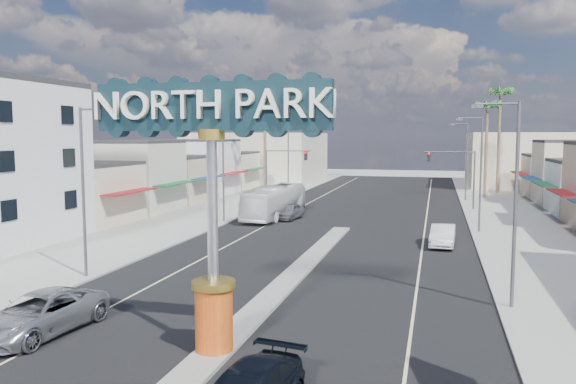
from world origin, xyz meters
The scene contains 24 objects.
ground centered at (0.00, 30.00, 0.00)m, with size 160.00×160.00×0.00m, color gray.
road centered at (0.00, 30.00, 0.01)m, with size 20.00×120.00×0.01m, color black.
median_island centered at (0.00, 14.00, 0.08)m, with size 1.30×30.00×0.16m, color gray.
sidewalk_left centered at (-14.00, 30.00, 0.06)m, with size 8.00×120.00×0.12m, color gray.
sidewalk_right centered at (14.00, 30.00, 0.06)m, with size 8.00×120.00×0.12m, color gray.
storefront_row_left centered at (-24.00, 43.00, 3.00)m, with size 12.00×42.00×6.00m, color beige.
backdrop_far_left centered at (-22.00, 75.00, 4.00)m, with size 20.00×20.00×8.00m, color #B7B29E.
backdrop_far_right centered at (22.00, 75.00, 4.00)m, with size 20.00×20.00×8.00m, color beige.
gateway_sign centered at (0.00, 1.98, 5.93)m, with size 8.20×1.50×9.15m.
traffic_signal_left centered at (-9.18, 43.99, 4.27)m, with size 5.09×0.45×6.00m.
traffic_signal_right centered at (9.18, 43.99, 4.27)m, with size 5.09×0.45×6.00m.
streetlight_l_near centered at (-10.43, 10.00, 5.07)m, with size 2.03×0.22×9.00m.
streetlight_l_mid centered at (-10.43, 30.00, 5.07)m, with size 2.03×0.22×9.00m.
streetlight_l_far centered at (-10.43, 52.00, 5.07)m, with size 2.03×0.22×9.00m.
streetlight_r_near centered at (10.43, 10.00, 5.07)m, with size 2.03×0.22×9.00m.
streetlight_r_mid centered at (10.43, 30.00, 5.07)m, with size 2.03×0.22×9.00m.
streetlight_r_far centered at (10.43, 52.00, 5.07)m, with size 2.03×0.22×9.00m.
palm_left_far centered at (-13.00, 50.00, 11.50)m, with size 2.60×2.60×13.10m.
palm_right_mid centered at (13.00, 56.00, 10.60)m, with size 2.60×2.60×12.10m.
palm_right_far centered at (15.00, 62.00, 12.39)m, with size 2.60×2.60×14.10m.
suv_left centered at (-7.21, 2.18, 0.78)m, with size 2.59×5.62×1.56m, color #9F9FA3.
car_parked_left centered at (-5.50, 33.18, 0.71)m, with size 1.69×4.19×1.43m, color slate.
car_parked_right centered at (7.82, 23.89, 0.74)m, with size 1.57×4.49×1.48m, color silver.
city_bus centered at (-7.00, 33.60, 1.50)m, with size 2.52×10.77×3.00m, color silver.
Camera 1 is at (7.29, -15.51, 7.55)m, focal length 35.00 mm.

